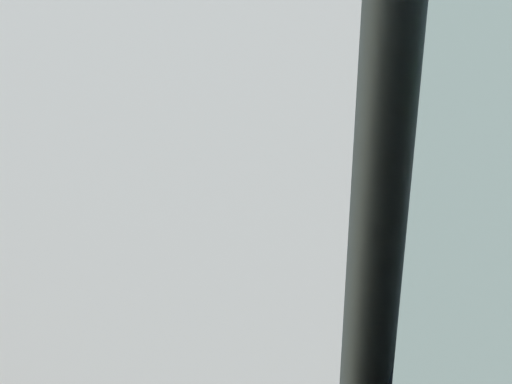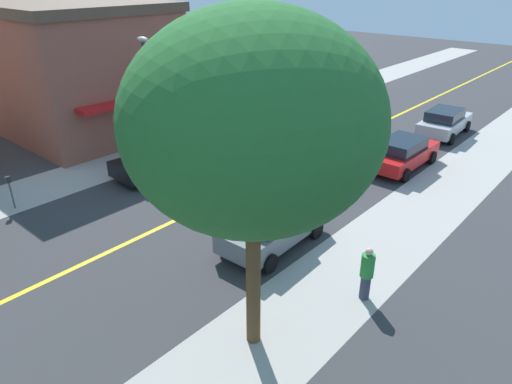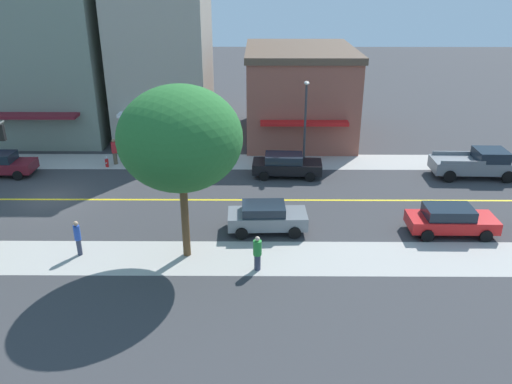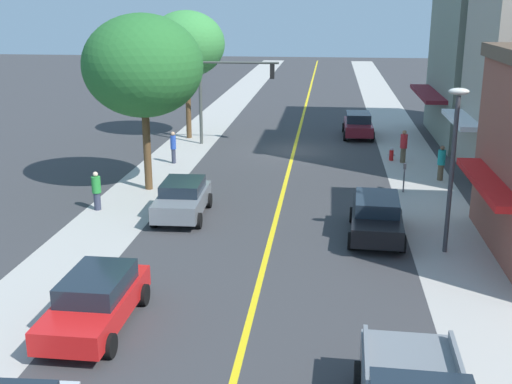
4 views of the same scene
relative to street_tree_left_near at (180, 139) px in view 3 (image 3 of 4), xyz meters
The scene contains 18 objects.
ground_plane 12.62m from the street_tree_left_near, 125.43° to the right, with size 140.00×140.00×0.00m, color #38383A.
sidewalk_left 17.11m from the street_tree_left_near, 145.50° to the right, with size 3.20×126.00×0.01m, color #ADA8A0.
road_centerline_stripe 12.62m from the street_tree_left_near, 125.43° to the right, with size 0.20×126.00×0.00m, color yellow.
pale_office_building 24.47m from the street_tree_left_near, 145.35° to the right, with size 10.67×10.93×13.45m.
brick_apartment_block 20.62m from the street_tree_left_near, 168.18° to the right, with size 10.01×7.46×14.75m.
corner_shop_building 21.33m from the street_tree_left_near, 161.53° to the left, with size 12.28×8.61×7.17m.
street_tree_left_near is the anchor object (origin of this frame).
fire_hydrant 15.16m from the street_tree_left_near, 149.18° to the right, with size 0.44×0.24×0.79m.
parking_meter 13.15m from the street_tree_left_near, behind, with size 0.12×0.18×1.40m.
street_lamp 14.64m from the street_tree_left_near, 152.60° to the left, with size 0.70×0.36×5.90m.
red_sedan_right_curb 14.55m from the street_tree_left_near, 99.80° to the left, with size 2.07×4.49×1.50m.
grey_sedan_right_curb 6.86m from the street_tree_left_near, 123.46° to the left, with size 2.15×4.18×1.51m.
black_sedan_left_curb 12.77m from the street_tree_left_near, 153.21° to the left, with size 2.25×4.66×1.52m.
grey_pickup_truck 21.36m from the street_tree_left_near, 120.14° to the left, with size 2.50×5.56×1.89m.
pedestrian_green_shirt 6.16m from the street_tree_left_near, 68.77° to the left, with size 0.39×0.39×1.71m.
pedestrian_teal_shirt 15.40m from the street_tree_left_near, 167.20° to the right, with size 0.38×0.38×1.79m.
pedestrian_blue_shirt 7.13m from the street_tree_left_near, 89.66° to the right, with size 0.31×0.31×1.79m.
pedestrian_red_shirt 15.24m from the street_tree_left_near, 151.93° to the right, with size 0.39×0.39×1.85m.
Camera 3 is at (27.85, 12.58, 12.50)m, focal length 35.62 mm.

